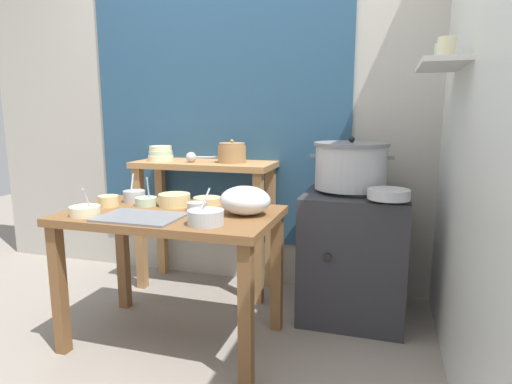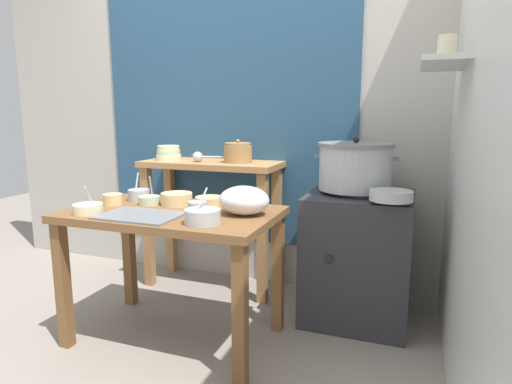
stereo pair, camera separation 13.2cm
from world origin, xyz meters
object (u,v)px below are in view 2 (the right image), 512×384
(ladle, at_px, (199,157))
(serving_tray, at_px, (140,215))
(prep_bowl_2, at_px, (88,208))
(prep_bowl_3, at_px, (209,200))
(prep_bowl_1, at_px, (202,216))
(stove_block, at_px, (358,256))
(wide_pan, at_px, (391,196))
(prep_bowl_6, at_px, (177,198))
(prep_bowl_5, at_px, (113,199))
(plastic_bag, at_px, (244,200))
(prep_bowl_7, at_px, (149,200))
(clay_pot, at_px, (238,153))
(prep_bowl_4, at_px, (197,205))
(bowl_stack_enamel, at_px, (169,153))
(prep_bowl_0, at_px, (139,194))
(back_shelf_table, at_px, (212,193))
(steamer_pot, at_px, (355,166))
(prep_table, at_px, (173,231))

(ladle, distance_m, serving_tray, 0.88)
(prep_bowl_2, height_order, prep_bowl_3, prep_bowl_2)
(ladle, xyz_separation_m, prep_bowl_1, (0.47, -0.87, -0.18))
(stove_block, bearing_deg, wide_pan, -53.27)
(serving_tray, relative_size, prep_bowl_1, 2.36)
(stove_block, distance_m, prep_bowl_3, 0.95)
(stove_block, xyz_separation_m, prep_bowl_6, (-0.95, -0.48, 0.37))
(prep_bowl_5, bearing_deg, plastic_bag, 2.11)
(prep_bowl_5, distance_m, prep_bowl_7, 0.20)
(clay_pot, height_order, prep_bowl_4, clay_pot)
(prep_bowl_6, xyz_separation_m, prep_bowl_7, (-0.16, -0.03, -0.01))
(clay_pot, height_order, prep_bowl_5, clay_pot)
(prep_bowl_2, distance_m, prep_bowl_7, 0.34)
(clay_pot, height_order, prep_bowl_7, clay_pot)
(stove_block, xyz_separation_m, bowl_stack_enamel, (-1.34, 0.09, 0.57))
(prep_bowl_0, xyz_separation_m, prep_bowl_7, (0.12, -0.07, -0.01))
(prep_bowl_7, bearing_deg, back_shelf_table, 83.39)
(steamer_pot, height_order, ladle, steamer_pot)
(back_shelf_table, xyz_separation_m, prep_bowl_2, (-0.24, -0.94, 0.07))
(prep_bowl_3, bearing_deg, bowl_stack_enamel, 138.37)
(back_shelf_table, height_order, prep_bowl_4, back_shelf_table)
(prep_bowl_2, bearing_deg, prep_bowl_3, 40.34)
(prep_table, xyz_separation_m, prep_bowl_6, (-0.05, 0.13, 0.15))
(ladle, distance_m, wide_pan, 1.31)
(back_shelf_table, xyz_separation_m, prep_bowl_3, (0.25, -0.53, 0.07))
(stove_block, distance_m, prep_bowl_1, 1.08)
(back_shelf_table, xyz_separation_m, prep_bowl_5, (-0.26, -0.72, 0.07))
(prep_bowl_0, bearing_deg, back_shelf_table, 71.03)
(plastic_bag, relative_size, prep_bowl_7, 1.61)
(steamer_pot, xyz_separation_m, ladle, (-1.05, 0.05, 0.02))
(prep_bowl_1, bearing_deg, prep_bowl_3, 112.27)
(bowl_stack_enamel, bearing_deg, prep_bowl_7, -68.58)
(serving_tray, relative_size, prep_bowl_2, 2.68)
(prep_bowl_3, bearing_deg, prep_table, -118.82)
(prep_bowl_6, bearing_deg, prep_bowl_4, -21.89)
(plastic_bag, height_order, prep_bowl_6, plastic_bag)
(wide_pan, xyz_separation_m, prep_bowl_5, (-1.47, -0.35, -0.05))
(prep_bowl_0, bearing_deg, prep_bowl_4, -13.49)
(prep_bowl_6, bearing_deg, prep_bowl_0, 171.78)
(prep_bowl_0, bearing_deg, wide_pan, 7.88)
(prep_bowl_1, bearing_deg, clay_pot, 102.53)
(clay_pot, relative_size, ladle, 0.68)
(serving_tray, relative_size, prep_bowl_4, 3.90)
(prep_bowl_6, bearing_deg, prep_bowl_5, -161.84)
(prep_bowl_7, bearing_deg, bowl_stack_enamel, 111.42)
(prep_bowl_5, bearing_deg, prep_bowl_3, 20.53)
(bowl_stack_enamel, distance_m, prep_bowl_7, 0.68)
(steamer_pot, bearing_deg, prep_bowl_6, -151.26)
(prep_bowl_5, bearing_deg, back_shelf_table, 70.14)
(serving_tray, bearing_deg, wide_pan, 24.79)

